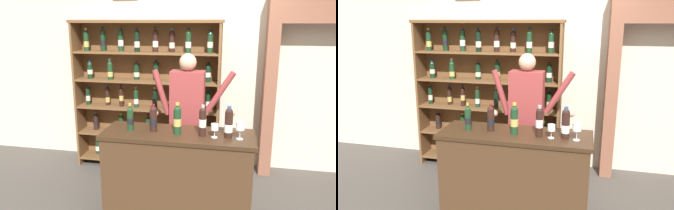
{
  "view_description": "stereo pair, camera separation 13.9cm",
  "coord_description": "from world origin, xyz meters",
  "views": [
    {
      "loc": [
        0.56,
        -3.08,
        2.03
      ],
      "look_at": [
        -0.1,
        0.2,
        1.19
      ],
      "focal_mm": 34.95,
      "sensor_mm": 36.0,
      "label": 1
    },
    {
      "loc": [
        0.7,
        -3.05,
        2.03
      ],
      "look_at": [
        -0.1,
        0.2,
        1.19
      ],
      "focal_mm": 34.95,
      "sensor_mm": 36.0,
      "label": 2
    }
  ],
  "objects": [
    {
      "name": "tasting_bottle_grappa",
      "position": [
        -0.21,
        0.01,
        1.08
      ],
      "size": [
        0.08,
        0.08,
        0.28
      ],
      "color": "black",
      "rests_on": "tasting_counter"
    },
    {
      "name": "wine_glass_left",
      "position": [
        0.41,
        -0.06,
        1.05
      ],
      "size": [
        0.07,
        0.07,
        0.14
      ],
      "color": "silver",
      "rests_on": "tasting_counter"
    },
    {
      "name": "shopkeeper",
      "position": [
        0.05,
        0.59,
        1.04
      ],
      "size": [
        0.99,
        0.22,
        1.7
      ],
      "color": "#2D3347",
      "rests_on": "ground"
    },
    {
      "name": "tasting_bottle_prosecco",
      "position": [
        0.29,
        -0.04,
        1.11
      ],
      "size": [
        0.07,
        0.07,
        0.31
      ],
      "color": "black",
      "rests_on": "tasting_counter"
    },
    {
      "name": "tasting_counter",
      "position": [
        0.04,
        -0.0,
        0.48
      ],
      "size": [
        1.53,
        0.55,
        0.95
      ],
      "color": "#422B19",
      "rests_on": "ground"
    },
    {
      "name": "wine_shelf",
      "position": [
        -0.6,
        1.21,
        1.13
      ],
      "size": [
        2.05,
        0.35,
        2.07
      ],
      "color": "brown",
      "rests_on": "ground"
    },
    {
      "name": "tasting_bottle_rosso",
      "position": [
        0.04,
        -0.03,
        1.1
      ],
      "size": [
        0.08,
        0.08,
        0.32
      ],
      "color": "#19381E",
      "rests_on": "tasting_counter"
    },
    {
      "name": "back_wall",
      "position": [
        -0.0,
        1.57,
        1.57
      ],
      "size": [
        12.0,
        0.19,
        3.13
      ],
      "color": "beige",
      "rests_on": "ground"
    },
    {
      "name": "tasting_bottle_riserva",
      "position": [
        -0.46,
        -0.0,
        1.08
      ],
      "size": [
        0.07,
        0.07,
        0.28
      ],
      "color": "#19381E",
      "rests_on": "tasting_counter"
    },
    {
      "name": "tasting_bottle_vin_santo",
      "position": [
        0.54,
        -0.03,
        1.1
      ],
      "size": [
        0.08,
        0.08,
        0.31
      ],
      "color": "black",
      "rests_on": "tasting_counter"
    },
    {
      "name": "wine_glass_right",
      "position": [
        0.65,
        -0.06,
        1.08
      ],
      "size": [
        0.08,
        0.08,
        0.17
      ],
      "color": "silver",
      "rests_on": "tasting_counter"
    },
    {
      "name": "archway_doorway",
      "position": [
        1.66,
        1.44,
        1.41
      ],
      "size": [
        1.4,
        0.45,
        2.41
      ],
      "color": "brown",
      "rests_on": "ground"
    }
  ]
}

